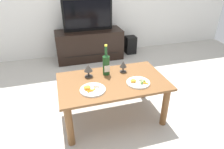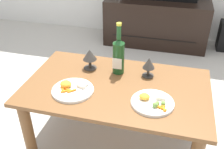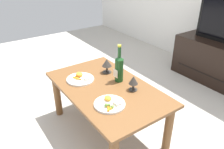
{
  "view_description": "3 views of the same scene",
  "coord_description": "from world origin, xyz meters",
  "views": [
    {
      "loc": [
        -0.51,
        -1.69,
        1.52
      ],
      "look_at": [
        0.01,
        0.04,
        0.54
      ],
      "focal_mm": 31.24,
      "sensor_mm": 36.0,
      "label": 1
    },
    {
      "loc": [
        0.31,
        -1.28,
        1.38
      ],
      "look_at": [
        -0.04,
        0.03,
        0.54
      ],
      "focal_mm": 41.48,
      "sensor_mm": 36.0,
      "label": 2
    },
    {
      "loc": [
        1.37,
        -0.9,
        1.47
      ],
      "look_at": [
        -0.03,
        0.08,
        0.57
      ],
      "focal_mm": 35.45,
      "sensor_mm": 36.0,
      "label": 3
    }
  ],
  "objects": [
    {
      "name": "tv_stand",
      "position": [
        0.07,
        1.73,
        0.27
      ],
      "size": [
        1.2,
        0.47,
        0.54
      ],
      "color": "black",
      "rests_on": "ground_plane"
    },
    {
      "name": "dinner_plate_right",
      "position": [
        0.24,
        -0.13,
        0.5
      ],
      "size": [
        0.24,
        0.24,
        0.05
      ],
      "color": "white",
      "rests_on": "dining_table"
    },
    {
      "name": "goblet_left",
      "position": [
        -0.22,
        0.16,
        0.58
      ],
      "size": [
        0.09,
        0.09,
        0.14
      ],
      "color": "#38332D",
      "rests_on": "dining_table"
    },
    {
      "name": "goblet_right",
      "position": [
        0.17,
        0.16,
        0.57
      ],
      "size": [
        0.08,
        0.08,
        0.13
      ],
      "color": "#38332D",
      "rests_on": "dining_table"
    },
    {
      "name": "dinner_plate_left",
      "position": [
        -0.24,
        -0.13,
        0.5
      ],
      "size": [
        0.25,
        0.25,
        0.05
      ],
      "color": "white",
      "rests_on": "dining_table"
    },
    {
      "name": "wine_bottle",
      "position": [
        -0.03,
        0.15,
        0.62
      ],
      "size": [
        0.08,
        0.08,
        0.34
      ],
      "color": "#19471E",
      "rests_on": "dining_table"
    },
    {
      "name": "dining_table",
      "position": [
        0.0,
        0.0,
        0.39
      ],
      "size": [
        1.13,
        0.68,
        0.48
      ],
      "color": "brown",
      "rests_on": "ground_plane"
    },
    {
      "name": "ground_plane",
      "position": [
        0.0,
        0.0,
        0.0
      ],
      "size": [
        6.4,
        6.4,
        0.0
      ],
      "primitive_type": "plane",
      "color": "#B7B2A8"
    }
  ]
}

